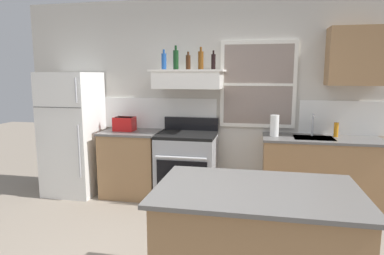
{
  "coord_description": "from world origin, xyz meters",
  "views": [
    {
      "loc": [
        0.67,
        -2.41,
        1.69
      ],
      "look_at": [
        -0.05,
        1.2,
        1.1
      ],
      "focal_mm": 31.4,
      "sensor_mm": 36.0,
      "label": 1
    }
  ],
  "objects": [
    {
      "name": "sink_faucet",
      "position": [
        1.35,
        2.0,
        1.08
      ],
      "size": [
        0.03,
        0.17,
        0.28
      ],
      "color": "silver",
      "rests_on": "counter_right_with_sink"
    },
    {
      "name": "range_hood_shelf",
      "position": [
        -0.25,
        1.96,
        1.62
      ],
      "size": [
        0.96,
        0.52,
        0.24
      ],
      "color": "white"
    },
    {
      "name": "toaster",
      "position": [
        -1.15,
        1.92,
        1.01
      ],
      "size": [
        0.3,
        0.2,
        0.19
      ],
      "color": "red",
      "rests_on": "counter_left_of_stove"
    },
    {
      "name": "bottle_brown_stout",
      "position": [
        -0.24,
        1.91,
        1.84
      ],
      "size": [
        0.06,
        0.06,
        0.23
      ],
      "color": "#381E0F",
      "rests_on": "range_hood_shelf"
    },
    {
      "name": "counter_right_with_sink",
      "position": [
        1.45,
        1.9,
        0.46
      ],
      "size": [
        1.43,
        0.63,
        0.91
      ],
      "color": "#9E754C",
      "rests_on": "ground_plane"
    },
    {
      "name": "bottle_blue_liqueur",
      "position": [
        -0.58,
        1.94,
        1.86
      ],
      "size": [
        0.07,
        0.07,
        0.26
      ],
      "color": "#1E478C",
      "rests_on": "range_hood_shelf"
    },
    {
      "name": "upper_cabinet_right",
      "position": [
        1.8,
        2.04,
        1.9
      ],
      "size": [
        0.64,
        0.32,
        0.7
      ],
      "color": "#9E754C"
    },
    {
      "name": "counter_left_of_stove",
      "position": [
        -1.05,
        1.9,
        0.46
      ],
      "size": [
        0.79,
        0.63,
        0.91
      ],
      "color": "#9E754C",
      "rests_on": "ground_plane"
    },
    {
      "name": "back_wall",
      "position": [
        0.03,
        2.23,
        1.35
      ],
      "size": [
        5.4,
        0.11,
        2.7
      ],
      "color": "beige",
      "rests_on": "ground_plane"
    },
    {
      "name": "kitchen_island",
      "position": [
        0.68,
        -0.15,
        0.46
      ],
      "size": [
        1.4,
        0.9,
        0.91
      ],
      "color": "#9E754C",
      "rests_on": "ground_plane"
    },
    {
      "name": "paper_towel_roll",
      "position": [
        0.87,
        1.9,
        1.04
      ],
      "size": [
        0.11,
        0.11,
        0.27
      ],
      "primitive_type": "cylinder",
      "color": "white",
      "rests_on": "counter_right_with_sink"
    },
    {
      "name": "bottle_dark_green_wine",
      "position": [
        -0.42,
        1.98,
        1.88
      ],
      "size": [
        0.07,
        0.07,
        0.31
      ],
      "color": "#143819",
      "rests_on": "range_hood_shelf"
    },
    {
      "name": "bottle_balsamic_dark",
      "position": [
        0.09,
        1.92,
        1.85
      ],
      "size": [
        0.06,
        0.06,
        0.24
      ],
      "color": "black",
      "rests_on": "range_hood_shelf"
    },
    {
      "name": "dish_soap_bottle",
      "position": [
        1.63,
        2.0,
        1.0
      ],
      "size": [
        0.06,
        0.06,
        0.18
      ],
      "primitive_type": "cylinder",
      "color": "orange",
      "rests_on": "counter_right_with_sink"
    },
    {
      "name": "bottle_amber_wine",
      "position": [
        -0.09,
        1.99,
        1.87
      ],
      "size": [
        0.07,
        0.07,
        0.29
      ],
      "color": "brown",
      "rests_on": "range_hood_shelf"
    },
    {
      "name": "refrigerator",
      "position": [
        -1.9,
        1.84,
        0.86
      ],
      "size": [
        0.7,
        0.72,
        1.71
      ],
      "color": "white",
      "rests_on": "ground_plane"
    },
    {
      "name": "stove_range",
      "position": [
        -0.25,
        1.86,
        0.46
      ],
      "size": [
        0.76,
        0.69,
        1.09
      ],
      "color": "#9EA0A5",
      "rests_on": "ground_plane"
    }
  ]
}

